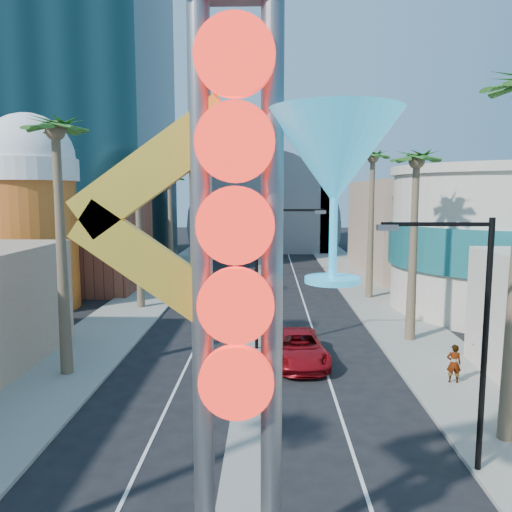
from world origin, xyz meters
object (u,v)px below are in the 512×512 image
Objects in this scene: pedestrian_a at (454,363)px; pedestrian_b at (480,346)px; red_pickup at (298,347)px; neon_sign at (278,265)px.

pedestrian_b is (2.30, 2.68, 0.01)m from pedestrian_a.
pedestrian_b is at bearing -122.86° from pedestrian_a.
pedestrian_a reaches higher than red_pickup.
neon_sign is 19.34m from pedestrian_b.
red_pickup is 9.22m from pedestrian_b.
red_pickup is at bearing 84.94° from neon_sign.
pedestrian_b is (10.56, 14.95, -6.26)m from neon_sign.
neon_sign is 7.00× the size of pedestrian_b.
red_pickup is at bearing -10.78° from pedestrian_b.
neon_sign is 7.08× the size of pedestrian_a.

